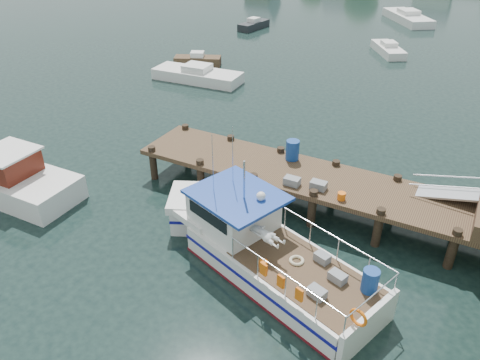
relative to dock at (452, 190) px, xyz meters
The scene contains 9 objects.
ground_plane 6.89m from the dock, behind, with size 160.00×160.00×0.00m, color black.
dock is the anchor object (origin of this frame).
lobster_boat 7.01m from the dock, 141.48° to the right, with size 9.20×5.16×4.50m.
work_boat 18.10m from the dock, 163.30° to the right, with size 8.17×2.62×4.31m.
moored_rowboat 23.99m from the dock, 144.63° to the left, with size 3.66×2.51×1.01m.
moored_a 20.69m from the dock, 148.37° to the left, with size 6.33×2.53×1.14m.
moored_b 25.11m from the dock, 107.47° to the left, with size 3.68×4.54×0.98m.
moored_d 37.58m from the dock, 103.11° to the left, with size 6.22×7.18×1.22m.
moored_e 33.76m from the dock, 128.71° to the left, with size 1.77×3.87×1.03m.
Camera 1 is at (6.56, -15.44, 10.84)m, focal length 35.00 mm.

